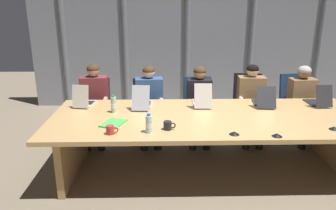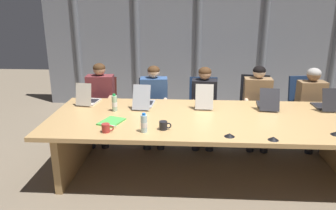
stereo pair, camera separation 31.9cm
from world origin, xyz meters
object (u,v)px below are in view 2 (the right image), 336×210
Objects in this scene: person_left_end at (100,98)px; person_right_mid at (258,101)px; laptop_right_end at (325,104)px; office_chair_center at (202,117)px; person_left_mid at (154,100)px; laptop_center at (204,102)px; office_chair_left_mid at (152,116)px; person_right_end at (313,103)px; water_bottle_secondary at (115,103)px; person_center at (204,101)px; coffee_mug_far at (106,128)px; laptop_left_mid at (144,102)px; spiral_notepad at (111,122)px; conference_mic_left_side at (336,133)px; office_chair_right_end at (304,118)px; water_bottle_primary at (144,124)px; laptop_left_end at (88,99)px; laptop_right_mid at (267,103)px; office_chair_right_mid at (253,117)px; office_chair_left_end at (102,115)px; conference_mic_middle at (273,138)px; coffee_mug_near at (164,125)px; conference_mic_right_side at (229,135)px.

person_right_mid is at bearing 86.80° from person_left_end.
laptop_right_end is 0.43× the size of office_chair_center.
laptop_center is at bearing 52.04° from person_left_mid.
person_right_end reaches higher than office_chair_left_mid.
office_chair_left_mid is 4.08× the size of water_bottle_secondary.
person_center reaches higher than coffee_mug_far.
spiral_notepad is (-0.30, -0.63, -0.05)m from laptop_left_mid.
office_chair_right_end is at bearing 81.26° from conference_mic_left_side.
person_right_mid is at bearing 43.77° from water_bottle_primary.
person_center is 1.00× the size of person_right_end.
water_bottle_secondary is at bearing 126.94° from laptop_left_mid.
office_chair_right_end is at bearing 92.00° from office_chair_center.
laptop_right_mid is (2.41, -0.02, -0.01)m from laptop_left_end.
person_left_end reaches higher than person_left_mid.
water_bottle_primary is at bearing 110.75° from laptop_right_end.
office_chair_right_mid is at bearing 9.17° from laptop_right_mid.
person_left_mid reaches higher than conference_mic_left_side.
person_center is at bearing 75.91° from office_chair_left_mid.
water_bottle_secondary reaches higher than spiral_notepad.
laptop_left_mid is at bearing -54.66° from person_center.
person_left_end is at bearing 154.27° from conference_mic_left_side.
person_left_mid is at bearing 58.06° from laptop_center.
coffee_mug_far is 2.42m from conference_mic_left_side.
office_chair_center is 0.82m from person_left_mid.
laptop_right_mid is 2.05m from spiral_notepad.
laptop_left_end is 0.43× the size of office_chair_left_end.
conference_mic_middle is 0.30× the size of spiral_notepad.
water_bottle_primary is at bearing -157.68° from coffee_mug_near.
water_bottle_secondary reaches higher than office_chair_left_end.
office_chair_right_end reaches higher than coffee_mug_near.
office_chair_left_end is 0.81m from office_chair_left_mid.
office_chair_left_end is 8.44× the size of conference_mic_left_side.
water_bottle_primary reaches higher than office_chair_center.
water_bottle_primary is at bearing -62.99° from office_chair_right_end.
person_left_end is 0.82m from person_left_mid.
laptop_center is 1.26m from conference_mic_middle.
office_chair_left_end is 1.45m from spiral_notepad.
laptop_center is 0.39× the size of person_center.
person_left_mid is at bearing 131.23° from conference_mic_middle.
laptop_left_mid reaches higher than laptop_right_end.
laptop_right_end is 1.10m from office_chair_right_mid.
water_bottle_primary is at bearing 30.13° from office_chair_left_end.
person_left_end is at bearing -87.52° from person_center.
person_right_end is (1.58, 0.00, 0.01)m from person_center.
laptop_left_end reaches higher than office_chair_left_mid.
laptop_left_end reaches higher than conference_mic_right_side.
office_chair_right_end is 4.62× the size of water_bottle_primary.
person_left_end is at bearing 139.49° from conference_mic_right_side.
laptop_right_end is at bearing -85.09° from laptop_left_mid.
person_center is (-1.55, -0.16, 0.29)m from office_chair_right_end.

